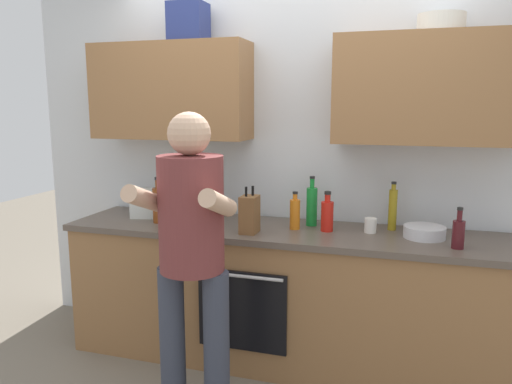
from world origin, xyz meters
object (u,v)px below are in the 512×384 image
(mixing_bowl, at_px, (424,232))
(grocery_bag_produce, at_px, (150,203))
(person_standing, at_px, (191,243))
(bottle_hotsauce, at_px, (327,215))
(knife_block, at_px, (250,214))
(bottle_soda, at_px, (312,205))
(bottle_soy, at_px, (208,208))
(cup_coffee, at_px, (370,225))
(cup_tea, at_px, (250,215))
(bottle_vinegar, at_px, (159,204))
(bottle_juice, at_px, (295,213))
(potted_herb, at_px, (189,198))
(bottle_wine, at_px, (458,233))
(bottle_oil, at_px, (393,209))

(mixing_bowl, xyz_separation_m, grocery_bag_produce, (-1.85, 0.04, 0.06))
(person_standing, bearing_deg, bottle_hotsauce, 51.49)
(person_standing, relative_size, knife_block, 5.66)
(bottle_soda, distance_m, mixing_bowl, 0.72)
(bottle_soy, bearing_deg, mixing_bowl, 5.01)
(cup_coffee, bearing_deg, grocery_bag_produce, 179.80)
(bottle_soy, distance_m, cup_tea, 0.33)
(cup_tea, relative_size, grocery_bag_produce, 0.35)
(person_standing, relative_size, bottle_vinegar, 5.34)
(bottle_juice, xyz_separation_m, potted_herb, (-0.72, -0.03, 0.07))
(bottle_wine, xyz_separation_m, potted_herb, (-1.68, 0.13, 0.08))
(person_standing, bearing_deg, bottle_soda, 61.33)
(grocery_bag_produce, bearing_deg, cup_coffee, -0.20)
(bottle_vinegar, bearing_deg, bottle_soy, -0.64)
(cup_tea, bearing_deg, knife_block, -72.42)
(cup_tea, bearing_deg, cup_coffee, -6.02)
(bottle_juice, height_order, knife_block, knife_block)
(bottle_wine, xyz_separation_m, mixing_bowl, (-0.17, 0.18, -0.05))
(bottle_oil, height_order, cup_coffee, bottle_oil)
(bottle_juice, height_order, bottle_vinegar, bottle_vinegar)
(person_standing, distance_m, cup_tea, 0.87)
(person_standing, height_order, mixing_bowl, person_standing)
(person_standing, bearing_deg, potted_herb, 115.51)
(cup_coffee, bearing_deg, bottle_soda, 168.68)
(bottle_oil, xyz_separation_m, bottle_soy, (-1.15, -0.26, -0.02))
(bottle_vinegar, bearing_deg, bottle_juice, 5.82)
(bottle_juice, bearing_deg, bottle_oil, 15.17)
(mixing_bowl, relative_size, grocery_bag_produce, 1.04)
(grocery_bag_produce, bearing_deg, bottle_soy, -16.91)
(bottle_oil, bearing_deg, mixing_bowl, -36.30)
(bottle_soda, xyz_separation_m, knife_block, (-0.33, -0.30, -0.02))
(bottle_soy, relative_size, bottle_vinegar, 0.92)
(grocery_bag_produce, bearing_deg, person_standing, -49.36)
(bottle_oil, bearing_deg, bottle_soy, -167.37)
(bottle_soy, relative_size, potted_herb, 0.95)
(bottle_hotsauce, bearing_deg, bottle_oil, 21.19)
(bottle_hotsauce, relative_size, bottle_oil, 0.82)
(bottle_juice, distance_m, cup_tea, 0.38)
(bottle_soda, relative_size, knife_block, 1.12)
(bottle_juice, bearing_deg, cup_coffee, 6.15)
(bottle_hotsauce, relative_size, potted_herb, 0.85)
(bottle_hotsauce, xyz_separation_m, mixing_bowl, (0.58, 0.01, -0.07))
(knife_block, xyz_separation_m, grocery_bag_produce, (-0.82, 0.23, -0.02))
(cup_tea, bearing_deg, bottle_soy, -132.30)
(bottle_soda, xyz_separation_m, grocery_bag_produce, (-1.15, -0.07, -0.04))
(cup_tea, xyz_separation_m, knife_block, (0.10, -0.31, 0.08))
(cup_coffee, xyz_separation_m, knife_block, (-0.72, -0.22, 0.07))
(knife_block, xyz_separation_m, potted_herb, (-0.47, 0.14, 0.05))
(bottle_hotsauce, relative_size, cup_tea, 3.07)
(bottle_vinegar, relative_size, cup_coffee, 3.37)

